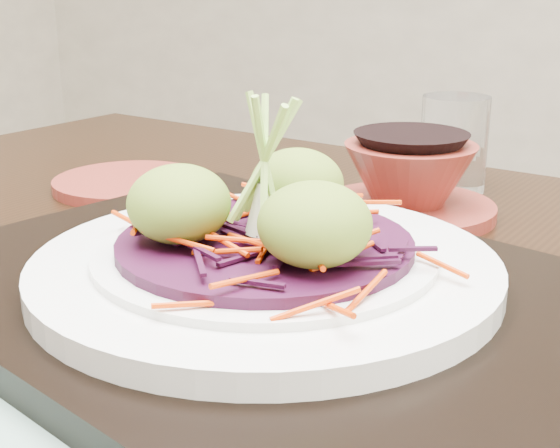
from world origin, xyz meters
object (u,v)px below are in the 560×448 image
at_px(terracotta_side_plate, 130,183).
at_px(water_glass, 454,144).
at_px(serving_tray, 265,296).
at_px(terracotta_bowl_set, 409,184).
at_px(white_plate, 265,266).

relative_size(terracotta_side_plate, water_glass, 1.63).
xyz_separation_m(serving_tray, water_glass, (0.03, 0.34, 0.03)).
distance_m(terracotta_side_plate, terracotta_bowl_set, 0.27).
bearing_deg(white_plate, serving_tray, -53.13).
bearing_deg(terracotta_side_plate, white_plate, -38.67).
relative_size(serving_tray, terracotta_bowl_set, 2.30).
bearing_deg(terracotta_side_plate, serving_tray, -38.67).
bearing_deg(water_glass, serving_tray, -94.49).
height_order(terracotta_side_plate, water_glass, water_glass).
bearing_deg(terracotta_side_plate, terracotta_bowl_set, 7.55).
bearing_deg(water_glass, white_plate, -94.49).
relative_size(water_glass, terracotta_bowl_set, 0.48).
bearing_deg(serving_tray, terracotta_bowl_set, 103.00).
xyz_separation_m(white_plate, water_glass, (0.03, 0.34, 0.01)).
distance_m(water_glass, terracotta_bowl_set, 0.10).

